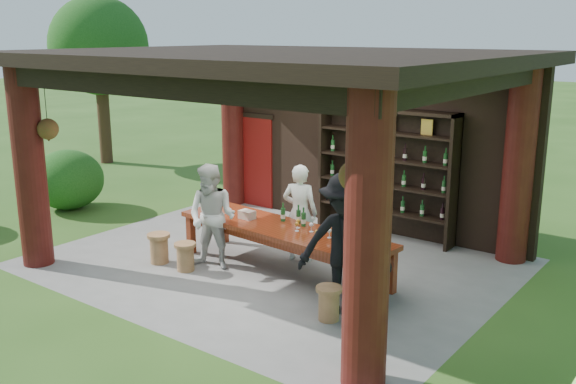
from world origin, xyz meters
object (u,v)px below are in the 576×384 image
Objects in this scene: tasting_table at (283,234)px; stool_near_left at (185,256)px; guest_man at (345,244)px; stool_far_left at (159,247)px; host at (300,213)px; wine_shelf at (385,173)px; stool_near_right at (329,302)px; guest_woman at (212,217)px; napkin_basket at (247,215)px.

stool_near_left is (-1.29, -0.93, -0.39)m from tasting_table.
stool_near_left is 3.01m from guest_man.
stool_far_left is at bearing -153.61° from tasting_table.
guest_man reaches higher than tasting_table.
stool_near_left is at bearing -144.06° from tasting_table.
host is 0.84× the size of guest_man.
host is at bearing -103.00° from wine_shelf.
stool_near_right is at bearing 117.93° from host.
guest_woman reaches higher than tasting_table.
napkin_basket is at bearing 61.35° from stool_near_left.
napkin_basket is (0.52, 0.95, 0.57)m from stool_near_left.
stool_near_left is at bearing -118.65° from napkin_basket.
host is at bearing 41.51° from napkin_basket.
stool_far_left is (-3.50, 0.13, 0.02)m from stool_near_right.
stool_near_right is (2.88, -0.14, 0.00)m from stool_near_left.
napkin_basket is at bearing 155.32° from stool_near_right.
stool_near_right is (1.22, -3.74, -0.97)m from wine_shelf.
tasting_table reaches higher than stool_near_left.
guest_man is (2.64, -0.16, 0.12)m from guest_woman.
stool_near_left is 0.62m from stool_far_left.
tasting_table is at bearing 146.15° from stool_near_right.
guest_woman reaches higher than stool_near_right.
napkin_basket is (-2.39, 0.74, -0.17)m from guest_man.
guest_man is at bearing -69.85° from wine_shelf.
napkin_basket is (-2.37, 1.09, 0.57)m from stool_near_right.
napkin_basket is at bearing -113.29° from wine_shelf.
stool_far_left is at bearing -122.21° from wine_shelf.
guest_man is (0.02, 0.35, 0.74)m from stool_near_right.
stool_near_right is (1.60, -1.07, -0.39)m from tasting_table.
guest_woman is at bearing 54.17° from stool_near_left.
tasting_table is 1.81m from guest_man.
guest_man is at bearing -18.99° from guest_woman.
host reaches higher than stool_far_left.
tasting_table is (-0.37, -2.67, -0.58)m from wine_shelf.
stool_near_left is at bearing -141.31° from guest_woman.
tasting_table is at bearing -1.19° from napkin_basket.
guest_woman is at bearing -113.38° from napkin_basket.
wine_shelf is 4.05m from stool_near_right.
guest_man is at bearing 4.17° from stool_near_left.
wine_shelf reaches higher than guest_man.
napkin_basket reaches higher than stool_near_left.
guest_woman is at bearing -151.19° from tasting_table.
guest_man reaches higher than guest_woman.
stool_near_left is 1.22m from napkin_basket.
stool_far_left is (-0.61, -0.01, 0.02)m from stool_near_left.
guest_woman reaches higher than host.
guest_woman is 0.88× the size of guest_man.
stool_near_left is at bearing -114.75° from wine_shelf.
napkin_basket is (-0.77, 0.02, 0.18)m from tasting_table.
stool_near_right is at bearing -2.73° from stool_near_left.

